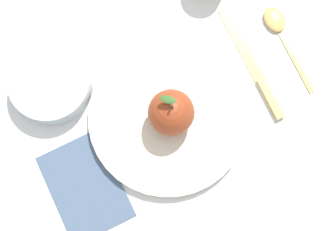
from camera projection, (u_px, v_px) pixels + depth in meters
ground_plane at (187, 116)px, 0.76m from camera, size 2.40×2.40×0.00m
dinner_plate at (168, 117)px, 0.75m from camera, size 0.26×0.26×0.02m
apple at (171, 112)px, 0.70m from camera, size 0.07×0.07×0.09m
side_bowl at (50, 83)px, 0.75m from camera, size 0.13×0.13×0.04m
knife at (256, 72)px, 0.77m from camera, size 0.22×0.03×0.01m
spoon at (279, 28)px, 0.78m from camera, size 0.17×0.04×0.01m
linen_napkin at (85, 187)px, 0.73m from camera, size 0.16×0.12×0.00m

